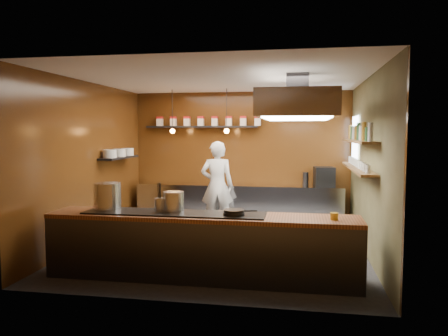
% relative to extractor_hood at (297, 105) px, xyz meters
% --- Properties ---
extents(floor, '(5.00, 5.00, 0.00)m').
position_rel_extractor_hood_xyz_m(floor, '(-1.30, 0.40, -2.51)').
color(floor, black).
rests_on(floor, ground).
extents(back_wall, '(5.00, 0.00, 5.00)m').
position_rel_extractor_hood_xyz_m(back_wall, '(-1.30, 2.90, -1.01)').
color(back_wall, '#401E0B').
rests_on(back_wall, ground).
extents(left_wall, '(0.00, 5.00, 5.00)m').
position_rel_extractor_hood_xyz_m(left_wall, '(-3.80, 0.40, -1.01)').
color(left_wall, '#401E0B').
rests_on(left_wall, ground).
extents(right_wall, '(0.00, 5.00, 5.00)m').
position_rel_extractor_hood_xyz_m(right_wall, '(1.20, 0.40, -1.01)').
color(right_wall, '#474528').
rests_on(right_wall, ground).
extents(ceiling, '(5.00, 5.00, 0.00)m').
position_rel_extractor_hood_xyz_m(ceiling, '(-1.30, 0.40, 0.49)').
color(ceiling, silver).
rests_on(ceiling, back_wall).
extents(window_pane, '(0.00, 1.00, 1.00)m').
position_rel_extractor_hood_xyz_m(window_pane, '(1.15, 2.10, -0.61)').
color(window_pane, white).
rests_on(window_pane, right_wall).
extents(prep_counter, '(4.60, 0.65, 0.90)m').
position_rel_extractor_hood_xyz_m(prep_counter, '(-1.30, 2.57, -2.06)').
color(prep_counter, silver).
rests_on(prep_counter, floor).
extents(pass_counter, '(4.40, 0.72, 0.94)m').
position_rel_extractor_hood_xyz_m(pass_counter, '(-1.30, -1.20, -2.04)').
color(pass_counter, '#38383D').
rests_on(pass_counter, floor).
extents(tin_shelf, '(2.60, 0.26, 0.04)m').
position_rel_extractor_hood_xyz_m(tin_shelf, '(-2.20, 2.76, -0.31)').
color(tin_shelf, black).
rests_on(tin_shelf, back_wall).
extents(plate_shelf, '(0.30, 1.40, 0.04)m').
position_rel_extractor_hood_xyz_m(plate_shelf, '(-3.64, 1.40, -0.96)').
color(plate_shelf, black).
rests_on(plate_shelf, left_wall).
extents(bottle_shelf_upper, '(0.26, 2.80, 0.04)m').
position_rel_extractor_hood_xyz_m(bottle_shelf_upper, '(1.04, 0.70, -0.59)').
color(bottle_shelf_upper, brown).
rests_on(bottle_shelf_upper, right_wall).
extents(bottle_shelf_lower, '(0.26, 2.80, 0.04)m').
position_rel_extractor_hood_xyz_m(bottle_shelf_lower, '(1.04, 0.70, -1.06)').
color(bottle_shelf_lower, brown).
rests_on(bottle_shelf_lower, right_wall).
extents(extractor_hood, '(1.20, 2.00, 0.72)m').
position_rel_extractor_hood_xyz_m(extractor_hood, '(0.00, 0.00, 0.00)').
color(extractor_hood, '#38383D').
rests_on(extractor_hood, ceiling).
extents(pendant_left, '(0.10, 0.10, 0.95)m').
position_rel_extractor_hood_xyz_m(pendant_left, '(-2.70, 2.10, -0.35)').
color(pendant_left, black).
rests_on(pendant_left, ceiling).
extents(pendant_right, '(0.10, 0.10, 0.95)m').
position_rel_extractor_hood_xyz_m(pendant_right, '(-1.50, 2.10, -0.35)').
color(pendant_right, black).
rests_on(pendant_right, ceiling).
extents(storage_tins, '(2.43, 0.13, 0.22)m').
position_rel_extractor_hood_xyz_m(storage_tins, '(-2.05, 2.76, -0.17)').
color(storage_tins, beige).
rests_on(storage_tins, tin_shelf).
extents(plate_stacks, '(0.26, 1.16, 0.16)m').
position_rel_extractor_hood_xyz_m(plate_stacks, '(-3.64, 1.40, -0.86)').
color(plate_stacks, silver).
rests_on(plate_stacks, plate_shelf).
extents(bottles, '(0.06, 2.66, 0.24)m').
position_rel_extractor_hood_xyz_m(bottles, '(1.04, 0.70, -0.45)').
color(bottles, silver).
rests_on(bottles, bottle_shelf_upper).
extents(wine_glasses, '(0.07, 2.37, 0.13)m').
position_rel_extractor_hood_xyz_m(wine_glasses, '(1.04, 0.70, -0.97)').
color(wine_glasses, silver).
rests_on(wine_glasses, bottle_shelf_lower).
extents(stockpot_large, '(0.41, 0.41, 0.39)m').
position_rel_extractor_hood_xyz_m(stockpot_large, '(-2.75, -1.12, -1.37)').
color(stockpot_large, silver).
rests_on(stockpot_large, pass_counter).
extents(stockpot_small, '(0.31, 0.31, 0.28)m').
position_rel_extractor_hood_xyz_m(stockpot_small, '(-1.73, -1.11, -1.42)').
color(stockpot_small, silver).
rests_on(stockpot_small, pass_counter).
extents(utensil_crock, '(0.18, 0.18, 0.19)m').
position_rel_extractor_hood_xyz_m(utensil_crock, '(-1.94, -1.14, -1.47)').
color(utensil_crock, '#B9BBC0').
rests_on(utensil_crock, pass_counter).
extents(frying_pan, '(0.46, 0.30, 0.07)m').
position_rel_extractor_hood_xyz_m(frying_pan, '(-0.82, -1.26, -1.53)').
color(frying_pan, black).
rests_on(frying_pan, pass_counter).
extents(butter_jar, '(0.11, 0.11, 0.09)m').
position_rel_extractor_hood_xyz_m(butter_jar, '(0.51, -1.26, -1.54)').
color(butter_jar, gold).
rests_on(butter_jar, pass_counter).
extents(espresso_machine, '(0.47, 0.45, 0.42)m').
position_rel_extractor_hood_xyz_m(espresso_machine, '(0.58, 2.61, -1.40)').
color(espresso_machine, black).
rests_on(espresso_machine, prep_counter).
extents(chef, '(0.75, 0.55, 1.89)m').
position_rel_extractor_hood_xyz_m(chef, '(-1.68, 1.94, -1.56)').
color(chef, white).
rests_on(chef, floor).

